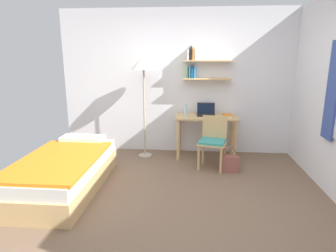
{
  "coord_description": "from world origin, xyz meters",
  "views": [
    {
      "loc": [
        0.2,
        -3.28,
        1.79
      ],
      "look_at": [
        -0.12,
        0.51,
        0.85
      ],
      "focal_mm": 30.75,
      "sensor_mm": 36.0,
      "label": 1
    }
  ],
  "objects_px": {
    "desk": "(206,124)",
    "water_bottle": "(185,110)",
    "bed": "(64,172)",
    "desk_chair": "(213,140)",
    "handbag": "(229,163)",
    "book_stack": "(227,116)",
    "standing_lamp": "(144,68)",
    "laptop": "(206,112)"
  },
  "relations": [
    {
      "from": "desk",
      "to": "water_bottle",
      "type": "distance_m",
      "value": 0.45
    },
    {
      "from": "bed",
      "to": "desk",
      "type": "relative_size",
      "value": 1.77
    },
    {
      "from": "desk_chair",
      "to": "handbag",
      "type": "bearing_deg",
      "value": -36.29
    },
    {
      "from": "desk_chair",
      "to": "book_stack",
      "type": "relative_size",
      "value": 3.22
    },
    {
      "from": "desk_chair",
      "to": "handbag",
      "type": "height_order",
      "value": "desk_chair"
    },
    {
      "from": "bed",
      "to": "water_bottle",
      "type": "xyz_separation_m",
      "value": [
        1.6,
        1.46,
        0.62
      ]
    },
    {
      "from": "bed",
      "to": "book_stack",
      "type": "relative_size",
      "value": 7.31
    },
    {
      "from": "standing_lamp",
      "to": "laptop",
      "type": "relative_size",
      "value": 5.57
    },
    {
      "from": "standing_lamp",
      "to": "bed",
      "type": "bearing_deg",
      "value": -122.66
    },
    {
      "from": "bed",
      "to": "water_bottle",
      "type": "relative_size",
      "value": 8.84
    },
    {
      "from": "bed",
      "to": "laptop",
      "type": "bearing_deg",
      "value": 37.57
    },
    {
      "from": "desk",
      "to": "handbag",
      "type": "xyz_separation_m",
      "value": [
        0.34,
        -0.68,
        -0.46
      ]
    },
    {
      "from": "book_stack",
      "to": "standing_lamp",
      "type": "bearing_deg",
      "value": -179.14
    },
    {
      "from": "water_bottle",
      "to": "laptop",
      "type": "bearing_deg",
      "value": 9.28
    },
    {
      "from": "bed",
      "to": "desk_chair",
      "type": "distance_m",
      "value": 2.29
    },
    {
      "from": "bed",
      "to": "laptop",
      "type": "xyz_separation_m",
      "value": [
        1.97,
        1.52,
        0.57
      ]
    },
    {
      "from": "book_stack",
      "to": "handbag",
      "type": "bearing_deg",
      "value": -91.61
    },
    {
      "from": "laptop",
      "to": "water_bottle",
      "type": "relative_size",
      "value": 1.49
    },
    {
      "from": "water_bottle",
      "to": "desk_chair",
      "type": "bearing_deg",
      "value": -46.96
    },
    {
      "from": "desk",
      "to": "handbag",
      "type": "height_order",
      "value": "desk"
    },
    {
      "from": "water_bottle",
      "to": "handbag",
      "type": "height_order",
      "value": "water_bottle"
    },
    {
      "from": "desk_chair",
      "to": "standing_lamp",
      "type": "xyz_separation_m",
      "value": [
        -1.18,
        0.43,
        1.11
      ]
    },
    {
      "from": "water_bottle",
      "to": "bed",
      "type": "bearing_deg",
      "value": -137.77
    },
    {
      "from": "laptop",
      "to": "book_stack",
      "type": "relative_size",
      "value": 1.23
    },
    {
      "from": "handbag",
      "to": "laptop",
      "type": "bearing_deg",
      "value": 115.14
    },
    {
      "from": "laptop",
      "to": "book_stack",
      "type": "xyz_separation_m",
      "value": [
        0.37,
        -0.11,
        -0.04
      ]
    },
    {
      "from": "water_bottle",
      "to": "handbag",
      "type": "distance_m",
      "value": 1.22
    },
    {
      "from": "desk",
      "to": "laptop",
      "type": "height_order",
      "value": "laptop"
    },
    {
      "from": "desk",
      "to": "book_stack",
      "type": "bearing_deg",
      "value": -7.15
    },
    {
      "from": "laptop",
      "to": "standing_lamp",
      "type": "bearing_deg",
      "value": -173.13
    },
    {
      "from": "standing_lamp",
      "to": "handbag",
      "type": "bearing_deg",
      "value": -23.11
    },
    {
      "from": "bed",
      "to": "handbag",
      "type": "relative_size",
      "value": 4.54
    },
    {
      "from": "book_stack",
      "to": "handbag",
      "type": "distance_m",
      "value": 0.89
    },
    {
      "from": "desk_chair",
      "to": "handbag",
      "type": "distance_m",
      "value": 0.45
    },
    {
      "from": "bed",
      "to": "standing_lamp",
      "type": "bearing_deg",
      "value": 57.34
    },
    {
      "from": "book_stack",
      "to": "laptop",
      "type": "bearing_deg",
      "value": 163.45
    },
    {
      "from": "bed",
      "to": "desk_chair",
      "type": "height_order",
      "value": "desk_chair"
    },
    {
      "from": "bed",
      "to": "handbag",
      "type": "xyz_separation_m",
      "value": [
        2.32,
        0.78,
        -0.09
      ]
    },
    {
      "from": "water_bottle",
      "to": "book_stack",
      "type": "height_order",
      "value": "water_bottle"
    },
    {
      "from": "desk_chair",
      "to": "book_stack",
      "type": "distance_m",
      "value": 0.6
    },
    {
      "from": "laptop",
      "to": "desk_chair",
      "type": "bearing_deg",
      "value": -79.99
    },
    {
      "from": "desk",
      "to": "desk_chair",
      "type": "relative_size",
      "value": 1.28
    }
  ]
}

